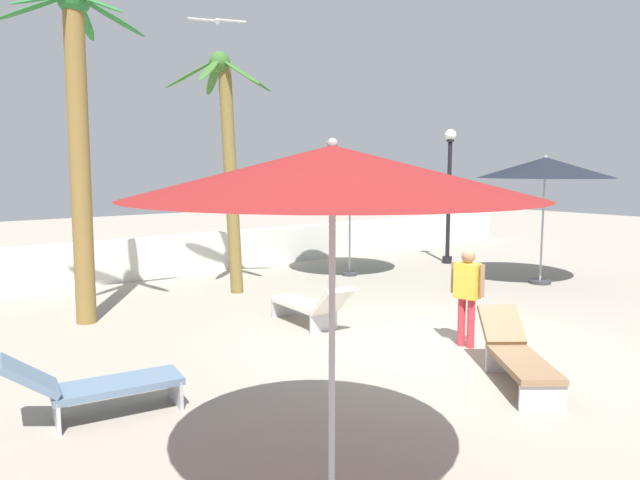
{
  "coord_description": "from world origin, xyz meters",
  "views": [
    {
      "loc": [
        -6.93,
        -5.96,
        2.79
      ],
      "look_at": [
        0.0,
        2.87,
        1.4
      ],
      "focal_mm": 32.86,
      "sensor_mm": 36.0,
      "label": 1
    }
  ],
  "objects_px": {
    "palm_tree_0": "(228,148)",
    "palm_tree_1": "(78,122)",
    "patio_umbrella_0": "(350,187)",
    "lounge_chair_0": "(517,354)",
    "guest_0": "(467,289)",
    "lounge_chair_2": "(95,385)",
    "patio_umbrella_1": "(332,174)",
    "patio_umbrella_2": "(545,168)",
    "seagull_0": "(217,21)",
    "lounge_chair_1": "(311,305)",
    "lamp_post_2": "(449,188)"
  },
  "relations": [
    {
      "from": "patio_umbrella_1",
      "to": "palm_tree_0",
      "type": "bearing_deg",
      "value": 65.64
    },
    {
      "from": "patio_umbrella_1",
      "to": "guest_0",
      "type": "bearing_deg",
      "value": 26.59
    },
    {
      "from": "lamp_post_2",
      "to": "lounge_chair_1",
      "type": "height_order",
      "value": "lamp_post_2"
    },
    {
      "from": "patio_umbrella_2",
      "to": "palm_tree_0",
      "type": "distance_m",
      "value": 7.43
    },
    {
      "from": "patio_umbrella_2",
      "to": "lounge_chair_1",
      "type": "distance_m",
      "value": 7.12
    },
    {
      "from": "guest_0",
      "to": "palm_tree_0",
      "type": "bearing_deg",
      "value": 99.65
    },
    {
      "from": "palm_tree_1",
      "to": "lamp_post_2",
      "type": "xyz_separation_m",
      "value": [
        10.34,
        0.3,
        -1.36
      ]
    },
    {
      "from": "patio_umbrella_0",
      "to": "seagull_0",
      "type": "distance_m",
      "value": 5.06
    },
    {
      "from": "patio_umbrella_0",
      "to": "palm_tree_0",
      "type": "relative_size",
      "value": 0.58
    },
    {
      "from": "patio_umbrella_0",
      "to": "lounge_chair_0",
      "type": "height_order",
      "value": "patio_umbrella_0"
    },
    {
      "from": "guest_0",
      "to": "patio_umbrella_2",
      "type": "bearing_deg",
      "value": 20.66
    },
    {
      "from": "lounge_chair_2",
      "to": "guest_0",
      "type": "height_order",
      "value": "guest_0"
    },
    {
      "from": "palm_tree_1",
      "to": "lounge_chair_1",
      "type": "height_order",
      "value": "palm_tree_1"
    },
    {
      "from": "patio_umbrella_1",
      "to": "lounge_chair_0",
      "type": "relative_size",
      "value": 1.66
    },
    {
      "from": "patio_umbrella_1",
      "to": "lounge_chair_2",
      "type": "height_order",
      "value": "patio_umbrella_1"
    },
    {
      "from": "patio_umbrella_0",
      "to": "palm_tree_1",
      "type": "bearing_deg",
      "value": -174.97
    },
    {
      "from": "patio_umbrella_2",
      "to": "lounge_chair_2",
      "type": "bearing_deg",
      "value": -173.65
    },
    {
      "from": "lounge_chair_0",
      "to": "guest_0",
      "type": "bearing_deg",
      "value": 61.65
    },
    {
      "from": "lamp_post_2",
      "to": "lounge_chair_2",
      "type": "xyz_separation_m",
      "value": [
        -11.53,
        -4.59,
        -1.82
      ]
    },
    {
      "from": "palm_tree_0",
      "to": "patio_umbrella_1",
      "type": "bearing_deg",
      "value": -114.36
    },
    {
      "from": "patio_umbrella_0",
      "to": "lounge_chair_1",
      "type": "height_order",
      "value": "patio_umbrella_0"
    },
    {
      "from": "lounge_chair_0",
      "to": "lounge_chair_1",
      "type": "distance_m",
      "value": 3.87
    },
    {
      "from": "palm_tree_1",
      "to": "lounge_chair_0",
      "type": "distance_m",
      "value": 8.06
    },
    {
      "from": "guest_0",
      "to": "seagull_0",
      "type": "xyz_separation_m",
      "value": [
        -0.57,
        6.8,
        5.21
      ]
    },
    {
      "from": "patio_umbrella_2",
      "to": "lounge_chair_1",
      "type": "bearing_deg",
      "value": 176.81
    },
    {
      "from": "patio_umbrella_2",
      "to": "lounge_chair_0",
      "type": "distance_m",
      "value": 7.54
    },
    {
      "from": "patio_umbrella_0",
      "to": "palm_tree_1",
      "type": "height_order",
      "value": "palm_tree_1"
    },
    {
      "from": "palm_tree_1",
      "to": "guest_0",
      "type": "distance_m",
      "value": 7.16
    },
    {
      "from": "palm_tree_0",
      "to": "patio_umbrella_0",
      "type": "bearing_deg",
      "value": 0.58
    },
    {
      "from": "patio_umbrella_2",
      "to": "seagull_0",
      "type": "height_order",
      "value": "seagull_0"
    },
    {
      "from": "lounge_chair_0",
      "to": "palm_tree_1",
      "type": "bearing_deg",
      "value": 117.91
    },
    {
      "from": "lounge_chair_2",
      "to": "lounge_chair_1",
      "type": "bearing_deg",
      "value": 20.64
    },
    {
      "from": "patio_umbrella_1",
      "to": "lounge_chair_2",
      "type": "bearing_deg",
      "value": 104.45
    },
    {
      "from": "seagull_0",
      "to": "palm_tree_1",
      "type": "bearing_deg",
      "value": -155.62
    },
    {
      "from": "palm_tree_1",
      "to": "lounge_chair_0",
      "type": "height_order",
      "value": "palm_tree_1"
    },
    {
      "from": "lounge_chair_0",
      "to": "guest_0",
      "type": "height_order",
      "value": "guest_0"
    },
    {
      "from": "palm_tree_0",
      "to": "palm_tree_1",
      "type": "distance_m",
      "value": 3.32
    },
    {
      "from": "seagull_0",
      "to": "patio_umbrella_2",
      "type": "bearing_deg",
      "value": -37.94
    },
    {
      "from": "guest_0",
      "to": "patio_umbrella_1",
      "type": "bearing_deg",
      "value": -153.41
    },
    {
      "from": "patio_umbrella_1",
      "to": "seagull_0",
      "type": "distance_m",
      "value": 10.51
    },
    {
      "from": "patio_umbrella_1",
      "to": "patio_umbrella_2",
      "type": "height_order",
      "value": "patio_umbrella_2"
    },
    {
      "from": "palm_tree_0",
      "to": "palm_tree_1",
      "type": "xyz_separation_m",
      "value": [
        -3.25,
        -0.56,
        0.37
      ]
    },
    {
      "from": "lounge_chair_2",
      "to": "patio_umbrella_0",
      "type": "bearing_deg",
      "value": 31.44
    },
    {
      "from": "lounge_chair_1",
      "to": "lounge_chair_2",
      "type": "relative_size",
      "value": 0.99
    },
    {
      "from": "patio_umbrella_1",
      "to": "lounge_chair_1",
      "type": "distance_m",
      "value": 6.3
    },
    {
      "from": "palm_tree_0",
      "to": "lamp_post_2",
      "type": "relative_size",
      "value": 1.35
    },
    {
      "from": "guest_0",
      "to": "seagull_0",
      "type": "height_order",
      "value": "seagull_0"
    },
    {
      "from": "palm_tree_1",
      "to": "lamp_post_2",
      "type": "height_order",
      "value": "palm_tree_1"
    },
    {
      "from": "palm_tree_0",
      "to": "palm_tree_1",
      "type": "height_order",
      "value": "palm_tree_1"
    },
    {
      "from": "patio_umbrella_1",
      "to": "lamp_post_2",
      "type": "height_order",
      "value": "lamp_post_2"
    }
  ]
}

